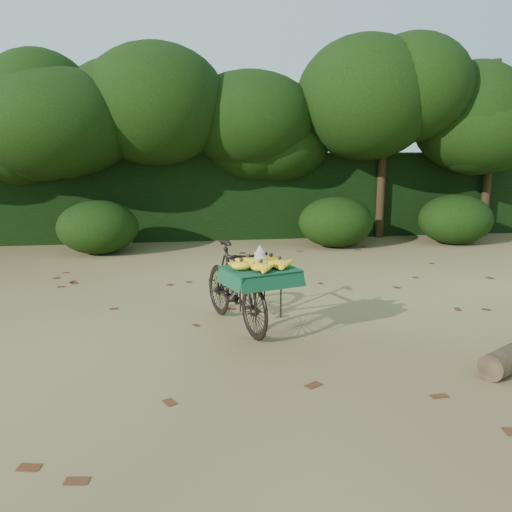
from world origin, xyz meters
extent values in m
plane|color=tan|center=(0.00, 0.00, 0.00)|extent=(80.00, 80.00, 0.00)
imported|color=black|center=(-0.99, -0.13, 0.47)|extent=(0.88, 1.61, 0.93)
cube|color=black|center=(-0.81, -0.70, 0.76)|extent=(0.44, 0.49, 0.02)
cube|color=#165229|center=(-0.81, -0.70, 0.78)|extent=(0.81, 0.73, 0.01)
ellipsoid|color=#A7AE2A|center=(-0.75, -0.68, 0.83)|extent=(0.09, 0.07, 0.10)
ellipsoid|color=#A7AE2A|center=(-0.81, -0.64, 0.83)|extent=(0.09, 0.07, 0.10)
ellipsoid|color=#A7AE2A|center=(-0.87, -0.68, 0.83)|extent=(0.09, 0.07, 0.10)
ellipsoid|color=#A7AE2A|center=(-0.85, -0.75, 0.83)|extent=(0.09, 0.07, 0.10)
ellipsoid|color=#A7AE2A|center=(-0.78, -0.74, 0.83)|extent=(0.09, 0.07, 0.10)
cylinder|color=#EAE5C6|center=(-0.81, -0.69, 0.87)|extent=(0.11, 0.11, 0.14)
cube|color=black|center=(0.00, 6.30, 0.90)|extent=(26.00, 1.80, 1.80)
camera|label=1|loc=(-1.64, -5.80, 1.96)|focal=38.00mm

